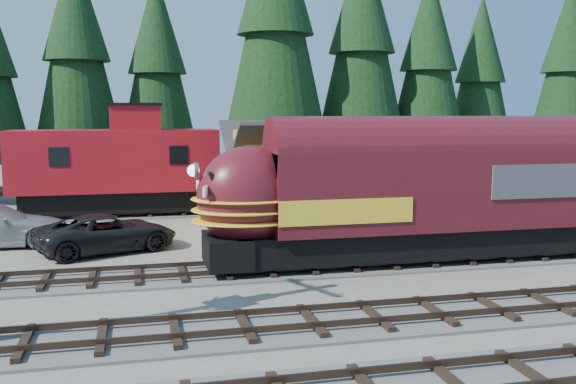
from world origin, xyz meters
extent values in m
plane|color=#6B665B|center=(0.00, 0.00, 0.00)|extent=(120.00, 120.00, 0.00)
cube|color=#4C4947|center=(-10.00, 18.00, 0.04)|extent=(32.00, 3.20, 0.08)
cube|color=#38281E|center=(-10.00, 17.28, 0.25)|extent=(32.00, 0.08, 0.16)
cube|color=#38281E|center=(-10.00, 18.72, 0.25)|extent=(32.00, 0.08, 0.16)
cube|color=gold|center=(0.00, 10.50, 1.70)|extent=(12.00, 6.00, 3.40)
cube|color=gold|center=(0.00, 10.50, 4.12)|extent=(11.88, 3.30, 1.44)
cube|color=white|center=(-6.04, 9.50, 2.20)|extent=(0.06, 2.40, 0.60)
cone|color=black|center=(-13.99, 26.39, 9.70)|extent=(5.92, 5.92, 13.48)
cone|color=black|center=(-8.84, 26.96, 8.92)|extent=(5.45, 5.45, 12.40)
cone|color=black|center=(-1.17, 24.59, 11.65)|extent=(7.11, 7.11, 16.20)
cone|color=black|center=(5.17, 25.31, 10.56)|extent=(6.44, 6.44, 14.68)
cone|color=black|center=(10.29, 25.35, 9.34)|extent=(5.70, 5.70, 12.98)
cone|color=black|center=(15.41, 27.01, 8.58)|extent=(5.23, 5.23, 11.92)
cone|color=black|center=(22.18, 25.73, 9.41)|extent=(5.74, 5.74, 13.07)
cube|color=black|center=(-0.42, 4.00, 0.86)|extent=(13.65, 2.44, 1.05)
cube|color=#51121A|center=(0.35, 4.00, 2.82)|extent=(12.46, 2.87, 2.87)
ellipsoid|color=#51121A|center=(-6.65, 4.00, 2.73)|extent=(3.64, 2.82, 3.55)
cube|color=#38383A|center=(3.89, 4.00, 3.16)|extent=(3.83, 2.93, 1.25)
sphere|color=white|center=(-8.55, 4.00, 3.68)|extent=(0.42, 0.42, 0.42)
cube|color=black|center=(-11.51, 18.00, 0.88)|extent=(9.88, 2.55, 1.10)
cube|color=maroon|center=(-11.51, 18.00, 3.07)|extent=(10.97, 3.18, 3.29)
cube|color=maroon|center=(-10.42, 18.00, 5.38)|extent=(2.63, 2.41, 1.32)
imported|color=black|center=(-11.67, 8.70, 0.78)|extent=(6.19, 4.51, 1.56)
camera|label=1|loc=(-10.45, -17.98, 5.67)|focal=40.00mm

